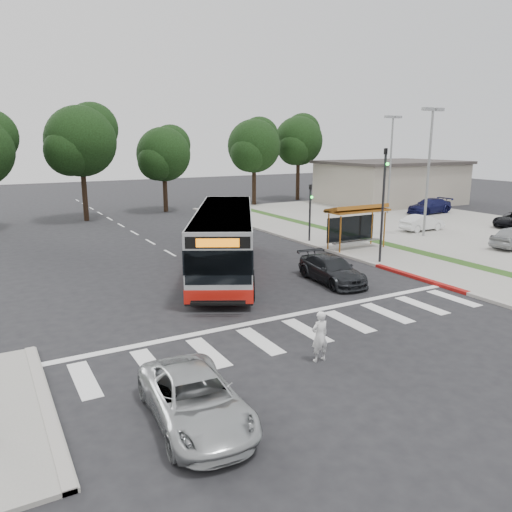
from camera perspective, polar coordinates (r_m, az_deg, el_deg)
ground at (r=22.90m, az=-1.37°, el=-4.50°), size 140.00×140.00×0.00m
sidewalk_east at (r=35.23m, az=8.43°, el=1.73°), size 4.00×40.00×0.12m
curb_east at (r=34.06m, az=5.76°, el=1.44°), size 0.30×40.00×0.15m
curb_east_red at (r=26.72m, az=18.09°, el=-2.41°), size 0.32×6.00×0.15m
parking_lot at (r=44.79m, az=19.16°, el=3.56°), size 18.00×36.00×0.10m
commercial_building at (r=57.81m, az=15.12°, el=7.98°), size 14.00×10.00×4.40m
building_roof_cap at (r=57.67m, az=15.26°, el=10.31°), size 14.60×10.60×0.30m
crosswalk_ladder at (r=18.87m, az=5.80°, el=-8.48°), size 18.00×2.60×0.01m
bus_shelter at (r=32.51m, az=11.39°, el=4.76°), size 4.20×1.60×2.86m
traffic_signal_ne_tall at (r=28.86m, az=14.36°, el=6.64°), size 0.18×0.37×6.50m
traffic_signal_ne_short at (r=34.40m, az=6.21°, el=5.61°), size 0.18×0.37×4.00m
lot_light_front at (r=37.88m, az=19.23°, el=10.86°), size 1.90×0.35×9.01m
lot_light_mid at (r=49.14m, az=15.19°, el=11.48°), size 1.90×0.35×9.01m
tree_ne_a at (r=54.16m, az=-0.19°, el=12.55°), size 6.16×5.74×9.30m
tree_ne_b at (r=59.52m, az=4.91°, el=13.07°), size 6.16×5.74×10.02m
tree_north_a at (r=46.13m, az=-19.34°, el=12.40°), size 6.60×6.15×10.17m
tree_north_b at (r=50.10m, az=-10.46°, el=11.46°), size 5.72×5.33×8.43m
transit_bus at (r=26.51m, az=-3.61°, el=1.67°), size 8.57×12.79×3.35m
pedestrian at (r=16.20m, az=7.29°, el=-9.08°), size 0.61×0.40×1.68m
dark_sedan at (r=25.08m, az=8.65°, el=-1.54°), size 2.19×4.61×1.30m
silver_suv_south at (r=13.01m, az=-6.95°, el=-15.95°), size 2.44×4.69×1.26m
parked_car_1 at (r=40.61m, az=18.45°, el=3.63°), size 3.69×1.29×1.22m
parked_car_3 at (r=50.45m, az=19.22°, el=5.42°), size 4.97×2.30×1.41m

